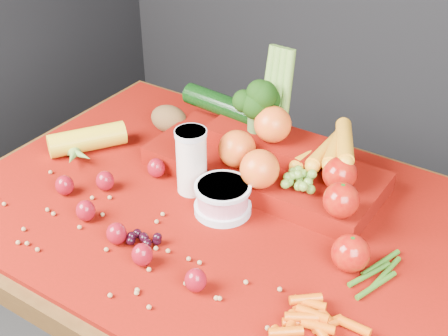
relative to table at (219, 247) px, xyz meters
The scene contains 12 objects.
table is the anchor object (origin of this frame).
red_cloth 0.10m from the table, ahead, with size 1.05×0.75×0.01m, color #6D0803.
milk_glass 0.20m from the table, 164.69° to the left, with size 0.07×0.07×0.15m.
yogurt_bowl 0.14m from the table, 18.66° to the right, with size 0.12×0.12×0.06m.
strawberry_scatter 0.24m from the table, 132.66° to the right, with size 0.44×0.28×0.05m.
dark_grape_cluster 0.22m from the table, 107.04° to the right, with size 0.06×0.05×0.03m, color black, non-canonical shape.
soybean_scatter 0.23m from the table, 90.00° to the right, with size 0.84×0.24×0.01m, color #A27546, non-canonical shape.
corn_ear 0.40m from the table, behind, with size 0.25×0.27×0.06m.
potato 0.37m from the table, 144.87° to the left, with size 0.10×0.07×0.07m, color brown.
baby_carrot_pile 0.40m from the table, 31.03° to the right, with size 0.17×0.17×0.03m, color #C24906, non-canonical shape.
green_bean_pile 0.37m from the table, ahead, with size 0.14×0.12×0.01m, color #2B5B14, non-canonical shape.
produce_mound 0.23m from the table, 76.64° to the left, with size 0.59×0.36×0.27m.
Camera 1 is at (0.58, -0.86, 1.54)m, focal length 50.00 mm.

